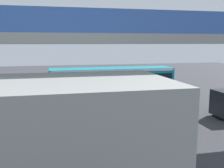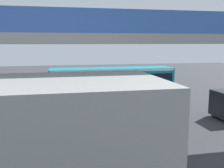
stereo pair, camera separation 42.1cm
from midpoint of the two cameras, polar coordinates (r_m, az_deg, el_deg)
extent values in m
plane|color=#38383D|center=(24.42, -3.42, -3.87)|extent=(80.00, 80.00, 0.00)
cube|color=#0C8493|center=(24.31, -0.53, 0.21)|extent=(11.50, 2.55, 2.86)
cube|color=black|center=(24.23, -0.53, 1.42)|extent=(11.04, 2.59, 0.90)
cube|color=white|center=(24.14, -0.53, 3.29)|extent=(11.27, 2.58, 0.20)
cube|color=black|center=(23.73, -14.26, 0.54)|extent=(0.04, 2.24, 1.20)
cylinder|color=black|center=(22.79, -8.93, -3.58)|extent=(1.04, 0.30, 1.04)
cylinder|color=black|center=(25.28, -9.33, -2.32)|extent=(1.04, 0.30, 1.04)
cylinder|color=black|center=(24.38, 8.62, -2.73)|extent=(1.04, 0.30, 1.04)
cylinder|color=black|center=(26.72, 6.63, -1.63)|extent=(1.04, 0.30, 1.04)
cylinder|color=black|center=(21.51, 21.92, -5.41)|extent=(0.68, 0.22, 0.68)
torus|color=black|center=(19.80, -22.25, -6.61)|extent=(0.72, 0.06, 0.72)
torus|color=black|center=(19.64, -19.21, -6.55)|extent=(0.72, 0.06, 0.72)
cube|color=orange|center=(19.67, -20.77, -6.08)|extent=(0.89, 0.04, 0.04)
cylinder|color=orange|center=(19.59, -20.25, -5.50)|extent=(0.03, 0.03, 0.40)
cube|color=black|center=(19.54, -20.29, -4.94)|extent=(0.20, 0.08, 0.04)
cylinder|color=orange|center=(19.64, -21.99, -5.06)|extent=(0.02, 0.44, 0.02)
torus|color=black|center=(22.05, -22.62, -5.05)|extent=(0.72, 0.06, 0.72)
cube|color=black|center=(22.10, -23.99, -4.63)|extent=(0.89, 0.04, 0.04)
cylinder|color=black|center=(22.02, -23.54, -4.11)|extent=(0.03, 0.03, 0.40)
cube|color=black|center=(21.98, -23.57, -3.60)|extent=(0.20, 0.08, 0.04)
cylinder|color=#2D2D38|center=(26.96, -11.34, -1.86)|extent=(0.32, 0.32, 0.85)
cylinder|color=navy|center=(26.82, -11.39, -0.24)|extent=(0.38, 0.38, 0.70)
sphere|color=tan|center=(26.75, -11.43, 0.78)|extent=(0.22, 0.22, 0.22)
cube|color=silver|center=(29.96, 10.73, -1.56)|extent=(2.00, 0.20, 0.01)
cube|color=silver|center=(28.62, 3.35, -1.91)|extent=(2.00, 0.20, 0.01)
cube|color=silver|center=(27.80, -4.60, -2.26)|extent=(2.00, 0.20, 0.01)
cube|color=silver|center=(27.53, -12.88, -2.58)|extent=(2.00, 0.20, 0.01)
cube|color=silver|center=(27.85, -21.14, -2.84)|extent=(2.00, 0.20, 0.01)
cube|color=gray|center=(13.57, 3.67, 9.92)|extent=(26.81, 2.60, 0.50)
cube|color=#3359A5|center=(14.80, 2.30, 12.97)|extent=(26.81, 0.08, 1.10)
cube|color=#3359A5|center=(12.41, 5.38, 13.66)|extent=(26.81, 0.08, 1.10)
cube|color=gray|center=(9.87, -15.28, -11.46)|extent=(9.00, 5.00, 4.20)
cube|color=#192333|center=(12.32, -14.76, -8.27)|extent=(7.65, 0.04, 2.94)
camera|label=1|loc=(0.21, -90.49, -0.08)|focal=41.23mm
camera|label=2|loc=(0.21, 89.51, 0.08)|focal=41.23mm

